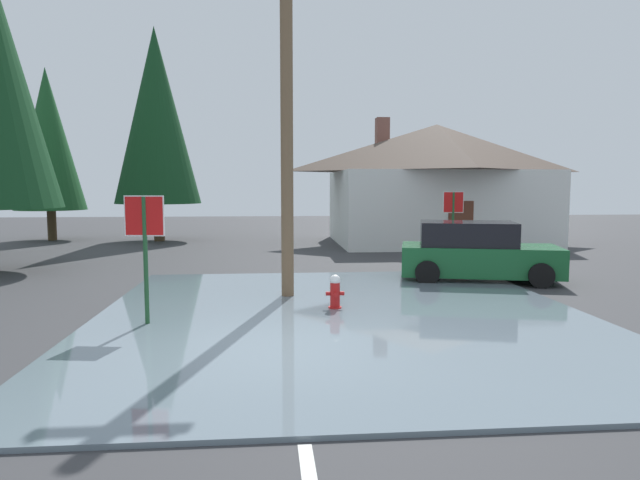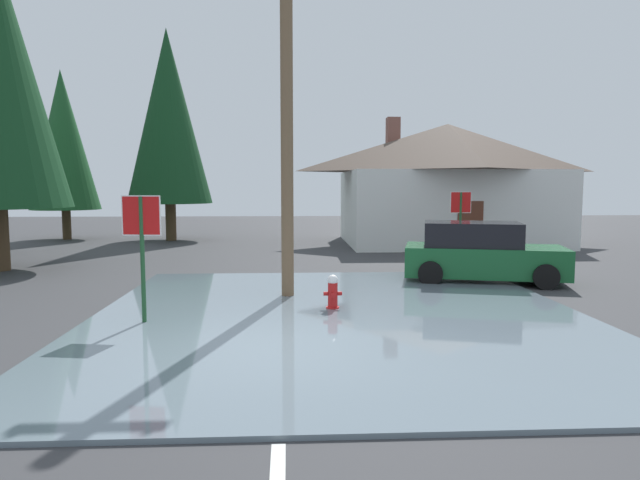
% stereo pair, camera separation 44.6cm
% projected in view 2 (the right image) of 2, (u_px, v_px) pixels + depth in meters
% --- Properties ---
extents(ground_plane, '(80.00, 80.00, 0.10)m').
position_uv_depth(ground_plane, '(271.00, 354.00, 8.60)').
color(ground_plane, '#38383A').
extents(flood_puddle, '(9.59, 10.53, 0.06)m').
position_uv_depth(flood_puddle, '(340.00, 316.00, 10.81)').
color(flood_puddle, slate).
rests_on(flood_puddle, ground).
extents(lane_stop_bar, '(3.27, 0.44, 0.01)m').
position_uv_depth(lane_stop_bar, '(295.00, 376.00, 7.42)').
color(lane_stop_bar, silver).
rests_on(lane_stop_bar, ground).
extents(stop_sign_near, '(0.72, 0.13, 2.39)m').
position_uv_depth(stop_sign_near, '(142.00, 233.00, 10.03)').
color(stop_sign_near, '#1E4C28').
rests_on(stop_sign_near, ground).
extents(fire_hydrant, '(0.38, 0.33, 0.76)m').
position_uv_depth(fire_hydrant, '(333.00, 293.00, 11.32)').
color(fire_hydrant, red).
rests_on(fire_hydrant, ground).
extents(utility_pole, '(1.60, 0.28, 8.27)m').
position_uv_depth(utility_pole, '(287.00, 107.00, 12.28)').
color(utility_pole, brown).
rests_on(utility_pole, ground).
extents(stop_sign_far, '(0.70, 0.08, 2.40)m').
position_uv_depth(stop_sign_far, '(460.00, 213.00, 18.12)').
color(stop_sign_far, '#1E4C28').
rests_on(stop_sign_far, ground).
extents(house, '(9.68, 7.47, 5.77)m').
position_uv_depth(house, '(446.00, 182.00, 24.84)').
color(house, silver).
rests_on(house, ground).
extents(parked_car, '(4.47, 2.83, 1.60)m').
position_uv_depth(parked_car, '(481.00, 253.00, 14.85)').
color(parked_car, '#195B2D').
rests_on(parked_car, ground).
extents(pine_tree_mid_left, '(3.96, 3.96, 9.89)m').
position_uv_depth(pine_tree_mid_left, '(168.00, 117.00, 25.85)').
color(pine_tree_mid_left, '#4C3823').
rests_on(pine_tree_mid_left, ground).
extents(pine_tree_far_center, '(3.25, 3.25, 8.12)m').
position_uv_depth(pine_tree_far_center, '(63.00, 140.00, 26.44)').
color(pine_tree_far_center, '#4C3823').
rests_on(pine_tree_far_center, ground).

